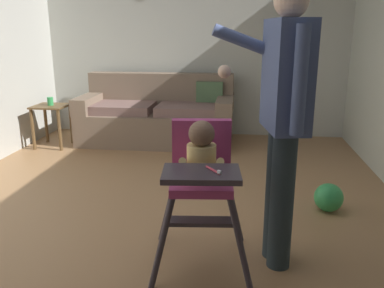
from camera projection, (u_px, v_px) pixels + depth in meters
ground at (148, 237)px, 2.95m from camera, size 5.65×7.46×0.10m
wall_far at (195, 40)px, 5.42m from camera, size 4.85×0.06×2.55m
couch at (158, 116)px, 5.23m from camera, size 1.95×0.86×0.86m
high_chair at (201, 168)px, 2.37m from camera, size 0.66×0.77×0.92m
adult_standing at (283, 115)px, 2.30m from camera, size 0.57×0.50×1.65m
toy_ball at (329, 197)px, 3.23m from camera, size 0.23×0.23×0.23m
side_table at (52, 116)px, 4.98m from camera, size 0.40×0.40×0.52m
sippy_cup at (50, 101)px, 4.93m from camera, size 0.07×0.07×0.10m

